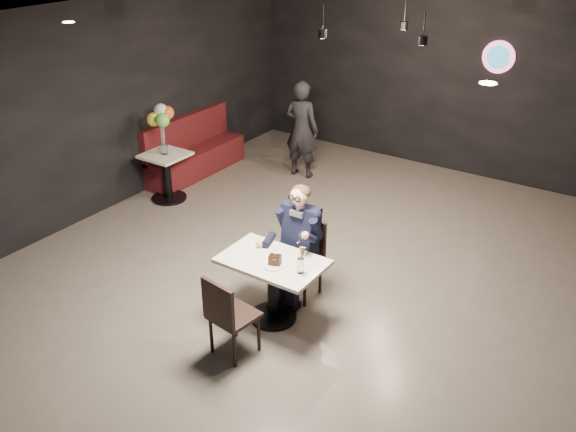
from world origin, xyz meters
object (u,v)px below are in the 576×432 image
Objects in this scene: chair_near at (234,314)px; side_table at (167,176)px; chair_far at (300,261)px; balloon_vase at (164,149)px; seated_man at (301,241)px; passerby at (302,129)px; booth_bench at (195,146)px; sundae_glass at (300,266)px; main_table at (273,289)px.

chair_near is 3.86m from side_table.
chair_far is 3.31m from balloon_vase.
balloon_vase is (-3.11, 1.07, 0.11)m from seated_man.
passerby is (-1.91, 4.23, 0.35)m from chair_near.
seated_man is 0.73× the size of booth_bench.
chair_far reaches higher than sundae_glass.
chair_near is at bearing -121.30° from sundae_glass.
sundae_glass is 4.27m from passerby.
chair_far is 0.46× the size of booth_bench.
passerby is (-1.91, 3.01, 0.35)m from chair_far.
chair_near is at bearing -90.00° from chair_far.
seated_man is 8.88× the size of balloon_vase.
main_table is 3.50m from side_table.
passerby is at bearing 58.32° from balloon_vase.
chair_far reaches higher than side_table.
chair_far reaches higher than main_table.
chair_far and chair_near have the same top height.
passerby is at bearing 58.32° from side_table.
main_table is at bearing 98.01° from chair_near.
side_table is 4.77× the size of balloon_vase.
side_table is (-3.49, 1.66, -0.45)m from sundae_glass.
passerby is (-2.29, 3.61, -0.03)m from sundae_glass.
main_table is at bearing -27.48° from side_table.
booth_bench is at bearing 144.04° from chair_near.
seated_man is 3.99m from booth_bench.
chair_near is 3.88m from balloon_vase.
sundae_glass is at bearing -57.48° from chair_far.
main_table is 0.76× the size of seated_man.
chair_far is 1.00× the size of chair_near.
booth_bench is 1.80m from passerby.
booth_bench is at bearing 144.90° from sundae_glass.
main_table is 1.20× the size of chair_near.
main_table is at bearing -27.48° from balloon_vase.
booth_bench is (-3.41, 2.07, -0.22)m from seated_man.
main_table is at bearing 173.07° from sundae_glass.
booth_bench is 2.56× the size of side_table.
chair_far is 0.26m from seated_man.
booth_bench is (-3.41, 3.29, 0.04)m from chair_near.
side_table is at bearing -73.30° from booth_bench.
side_table is 2.32m from passerby.
booth_bench is at bearing 27.91° from passerby.
chair_far is 0.57× the size of passerby.
balloon_vase is at bearing 152.52° from main_table.
seated_man is at bearing -18.94° from side_table.
seated_man is 0.89× the size of passerby.
passerby reaches higher than main_table.
balloon_vase is at bearing 151.66° from chair_near.
sundae_glass is at bearing -35.10° from booth_bench.
booth_bench is (-3.41, 2.62, 0.12)m from main_table.
sundae_glass is at bearing 118.16° from passerby.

